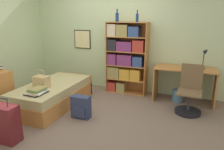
% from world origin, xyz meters
% --- Properties ---
extents(ground_plane, '(14.00, 14.00, 0.00)m').
position_xyz_m(ground_plane, '(0.00, 0.00, 0.00)').
color(ground_plane, '#756051').
extents(wall_back, '(10.00, 0.09, 2.60)m').
position_xyz_m(wall_back, '(-0.00, 1.58, 1.30)').
color(wall_back, beige).
rests_on(wall_back, ground_plane).
extents(bed, '(0.93, 1.81, 0.47)m').
position_xyz_m(bed, '(-0.79, 0.02, 0.23)').
color(bed, '#B77538').
rests_on(bed, ground_plane).
extents(handbag, '(0.29, 0.20, 0.37)m').
position_xyz_m(handbag, '(-0.84, -0.24, 0.59)').
color(handbag, tan).
rests_on(handbag, bed).
extents(book_stack_on_bed, '(0.34, 0.39, 0.10)m').
position_xyz_m(book_stack_on_bed, '(-0.69, -0.56, 0.52)').
color(book_stack_on_bed, '#232328').
rests_on(book_stack_on_bed, bed).
extents(suitcase, '(0.50, 0.25, 0.71)m').
position_xyz_m(suitcase, '(-0.66, -1.39, 0.29)').
color(suitcase, '#5B191E').
rests_on(suitcase, ground_plane).
extents(bookcase, '(0.97, 0.36, 1.70)m').
position_xyz_m(bookcase, '(0.36, 1.35, 0.88)').
color(bookcase, '#B77538').
rests_on(bookcase, ground_plane).
extents(bottle_green, '(0.08, 0.08, 0.28)m').
position_xyz_m(bottle_green, '(0.17, 1.31, 1.81)').
color(bottle_green, navy).
rests_on(bottle_green, bookcase).
extents(bottle_brown, '(0.06, 0.06, 0.26)m').
position_xyz_m(bottle_brown, '(0.65, 1.30, 1.80)').
color(bottle_brown, navy).
rests_on(bottle_brown, bookcase).
extents(desk, '(1.28, 0.58, 0.76)m').
position_xyz_m(desk, '(1.76, 1.24, 0.53)').
color(desk, '#B77538').
rests_on(desk, ground_plane).
extents(desk_lamp, '(0.15, 0.11, 0.45)m').
position_xyz_m(desk_lamp, '(2.12, 1.30, 1.06)').
color(desk_lamp, black).
rests_on(desk_lamp, desk).
extents(desk_chair, '(0.50, 0.50, 0.94)m').
position_xyz_m(desk_chair, '(1.90, 0.70, 0.29)').
color(desk_chair, black).
rests_on(desk_chair, ground_plane).
extents(backpack, '(0.35, 0.20, 0.42)m').
position_xyz_m(backpack, '(0.05, -0.28, 0.21)').
color(backpack, '#2D3856').
rests_on(backpack, ground_plane).
extents(waste_bin, '(0.24, 0.24, 0.27)m').
position_xyz_m(waste_bin, '(1.65, 1.18, 0.13)').
color(waste_bin, slate).
rests_on(waste_bin, ground_plane).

